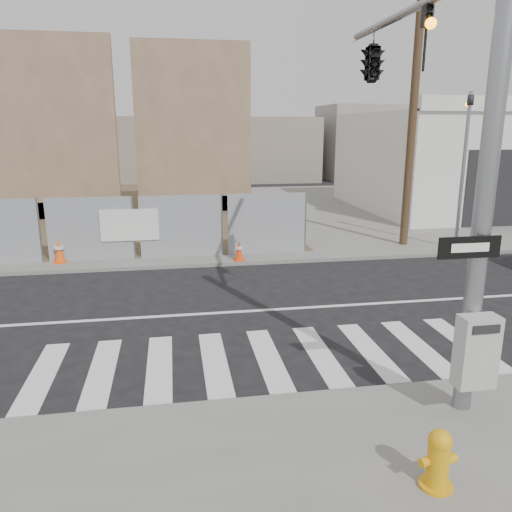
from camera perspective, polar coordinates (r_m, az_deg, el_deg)
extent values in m
plane|color=black|center=(11.76, -0.91, -6.34)|extent=(100.00, 100.00, 0.00)
cube|color=slate|center=(25.27, -5.73, 4.97)|extent=(50.00, 20.00, 0.12)
cylinder|color=gray|center=(7.38, 24.98, 8.84)|extent=(0.26, 0.26, 7.00)
cylinder|color=gray|center=(9.82, 17.35, 25.29)|extent=(0.14, 5.20, 0.14)
cube|color=#B2B2AF|center=(7.72, 23.88, -9.95)|extent=(0.55, 0.30, 1.05)
cube|color=black|center=(7.25, 23.22, 0.92)|extent=(0.90, 0.03, 0.30)
cube|color=silver|center=(7.24, 23.30, 0.88)|extent=(0.55, 0.01, 0.12)
imported|color=black|center=(9.19, 18.87, 22.48)|extent=(0.16, 0.20, 1.00)
imported|color=black|center=(11.17, 13.21, 21.27)|extent=(0.53, 2.48, 1.00)
cylinder|color=gray|center=(18.30, 22.56, 8.78)|extent=(0.12, 0.12, 5.20)
imported|color=black|center=(18.27, 23.34, 16.59)|extent=(0.16, 0.20, 1.00)
cube|color=brown|center=(24.47, -22.85, 13.20)|extent=(6.00, 0.50, 8.00)
cube|color=brown|center=(25.13, -21.85, 5.02)|extent=(6.00, 1.30, 0.80)
cube|color=brown|center=(24.91, -7.16, 14.18)|extent=(5.50, 0.50, 8.00)
cube|color=brown|center=(25.57, -6.95, 6.09)|extent=(5.50, 1.30, 0.80)
cube|color=silver|center=(28.60, 23.99, 9.88)|extent=(12.00, 10.00, 4.80)
cube|color=black|center=(23.41, 26.37, 6.92)|extent=(3.40, 0.06, 3.20)
cylinder|color=#4C3723|center=(18.32, 17.62, 16.74)|extent=(0.28, 0.28, 10.00)
cylinder|color=orange|center=(6.72, 19.83, -23.39)|extent=(0.47, 0.47, 0.04)
cylinder|color=orange|center=(6.56, 20.04, -21.50)|extent=(0.30, 0.30, 0.58)
sphere|color=orange|center=(6.39, 20.29, -19.22)|extent=(0.27, 0.27, 0.27)
cylinder|color=orange|center=(6.46, 18.80, -21.37)|extent=(0.16, 0.14, 0.11)
cylinder|color=orange|center=(6.60, 21.35, -20.78)|extent=(0.16, 0.14, 0.11)
cube|color=#FF540D|center=(16.65, -21.48, -0.63)|extent=(0.43, 0.43, 0.03)
cone|color=#FF540D|center=(16.57, -21.59, 0.53)|extent=(0.38, 0.38, 0.73)
cylinder|color=silver|center=(16.55, -21.62, 0.88)|extent=(0.28, 0.28, 0.08)
cube|color=#FA3E0D|center=(15.76, -1.95, -0.44)|extent=(0.39, 0.39, 0.03)
cone|color=#FA3E0D|center=(15.68, -1.95, 0.62)|extent=(0.35, 0.35, 0.63)
cylinder|color=silver|center=(15.66, -1.96, 0.94)|extent=(0.24, 0.24, 0.07)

